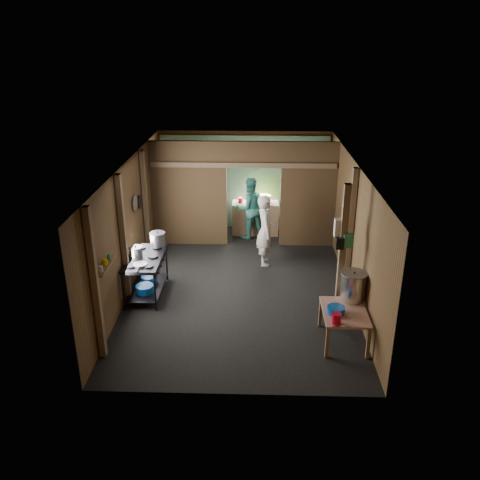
{
  "coord_description": "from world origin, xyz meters",
  "views": [
    {
      "loc": [
        0.31,
        -9.47,
        4.95
      ],
      "look_at": [
        0.0,
        -0.2,
        1.1
      ],
      "focal_mm": 37.55,
      "sensor_mm": 36.0,
      "label": 1
    }
  ],
  "objects_px": {
    "yellow_tub": "(264,199)",
    "pink_bucket": "(337,319)",
    "gas_range": "(146,276)",
    "cook": "(265,230)",
    "stove_pot_large": "(158,240)",
    "prep_table": "(343,326)",
    "stock_pot": "(353,287)"
  },
  "relations": [
    {
      "from": "stock_pot",
      "to": "gas_range",
      "type": "bearing_deg",
      "value": 163.64
    },
    {
      "from": "gas_range",
      "to": "stock_pot",
      "type": "xyz_separation_m",
      "value": [
        3.9,
        -1.15,
        0.43
      ]
    },
    {
      "from": "gas_range",
      "to": "prep_table",
      "type": "height_order",
      "value": "gas_range"
    },
    {
      "from": "gas_range",
      "to": "yellow_tub",
      "type": "distance_m",
      "value": 4.23
    },
    {
      "from": "stove_pot_large",
      "to": "yellow_tub",
      "type": "distance_m",
      "value": 3.66
    },
    {
      "from": "yellow_tub",
      "to": "prep_table",
      "type": "bearing_deg",
      "value": -75.31
    },
    {
      "from": "prep_table",
      "to": "stove_pot_large",
      "type": "relative_size",
      "value": 3.13
    },
    {
      "from": "prep_table",
      "to": "yellow_tub",
      "type": "distance_m",
      "value": 5.23
    },
    {
      "from": "gas_range",
      "to": "stock_pot",
      "type": "distance_m",
      "value": 4.09
    },
    {
      "from": "yellow_tub",
      "to": "pink_bucket",
      "type": "bearing_deg",
      "value": -78.38
    },
    {
      "from": "stove_pot_large",
      "to": "stock_pot",
      "type": "xyz_separation_m",
      "value": [
        3.73,
        -1.69,
        -0.13
      ]
    },
    {
      "from": "yellow_tub",
      "to": "gas_range",
      "type": "bearing_deg",
      "value": -124.77
    },
    {
      "from": "gas_range",
      "to": "prep_table",
      "type": "distance_m",
      "value": 4.03
    },
    {
      "from": "pink_bucket",
      "to": "yellow_tub",
      "type": "distance_m",
      "value": 5.53
    },
    {
      "from": "cook",
      "to": "stove_pot_large",
      "type": "bearing_deg",
      "value": 109.98
    },
    {
      "from": "stock_pot",
      "to": "cook",
      "type": "distance_m",
      "value": 3.1
    },
    {
      "from": "gas_range",
      "to": "stove_pot_large",
      "type": "relative_size",
      "value": 4.34
    },
    {
      "from": "stock_pot",
      "to": "yellow_tub",
      "type": "xyz_separation_m",
      "value": [
        -1.51,
        4.6,
        0.1
      ]
    },
    {
      "from": "stock_pot",
      "to": "yellow_tub",
      "type": "relative_size",
      "value": 1.46
    },
    {
      "from": "prep_table",
      "to": "stove_pot_large",
      "type": "distance_m",
      "value": 4.18
    },
    {
      "from": "gas_range",
      "to": "pink_bucket",
      "type": "height_order",
      "value": "gas_range"
    },
    {
      "from": "gas_range",
      "to": "stove_pot_large",
      "type": "bearing_deg",
      "value": 72.79
    },
    {
      "from": "stove_pot_large",
      "to": "prep_table",
      "type": "bearing_deg",
      "value": -30.84
    },
    {
      "from": "gas_range",
      "to": "cook",
      "type": "xyz_separation_m",
      "value": [
        2.41,
        1.57,
        0.4
      ]
    },
    {
      "from": "gas_range",
      "to": "pink_bucket",
      "type": "distance_m",
      "value": 4.03
    },
    {
      "from": "prep_table",
      "to": "stove_pot_large",
      "type": "xyz_separation_m",
      "value": [
        -3.54,
        2.11,
        0.68
      ]
    },
    {
      "from": "pink_bucket",
      "to": "cook",
      "type": "height_order",
      "value": "cook"
    },
    {
      "from": "gas_range",
      "to": "cook",
      "type": "height_order",
      "value": "cook"
    },
    {
      "from": "stock_pot",
      "to": "stove_pot_large",
      "type": "bearing_deg",
      "value": 155.58
    },
    {
      "from": "stove_pot_large",
      "to": "cook",
      "type": "distance_m",
      "value": 2.47
    },
    {
      "from": "gas_range",
      "to": "cook",
      "type": "bearing_deg",
      "value": 33.14
    },
    {
      "from": "pink_bucket",
      "to": "prep_table",
      "type": "bearing_deg",
      "value": 63.04
    }
  ]
}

